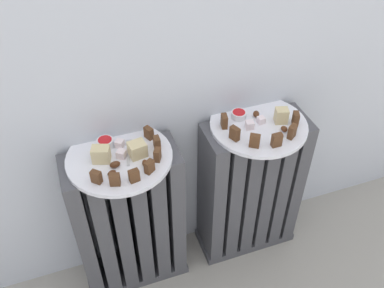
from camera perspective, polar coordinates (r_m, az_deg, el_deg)
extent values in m
cube|color=#47474C|center=(1.62, -7.46, -16.00)|extent=(0.35, 0.15, 0.03)
cube|color=#47474C|center=(1.40, -14.40, -11.20)|extent=(0.04, 0.15, 0.53)
cube|color=#47474C|center=(1.40, -12.01, -10.67)|extent=(0.04, 0.15, 0.53)
cube|color=#47474C|center=(1.40, -9.64, -10.11)|extent=(0.04, 0.15, 0.53)
cube|color=#47474C|center=(1.40, -7.28, -9.55)|extent=(0.04, 0.15, 0.53)
cube|color=#47474C|center=(1.41, -4.95, -8.97)|extent=(0.04, 0.15, 0.53)
cube|color=#47474C|center=(1.42, -2.65, -8.38)|extent=(0.04, 0.15, 0.53)
cube|color=#47474C|center=(1.70, 6.98, -11.93)|extent=(0.35, 0.15, 0.03)
cube|color=#47474C|center=(1.45, 2.58, -6.99)|extent=(0.04, 0.15, 0.53)
cube|color=#47474C|center=(1.46, 4.73, -6.40)|extent=(0.04, 0.15, 0.53)
cube|color=#47474C|center=(1.48, 6.82, -5.82)|extent=(0.04, 0.15, 0.53)
cube|color=#47474C|center=(1.50, 8.85, -5.24)|extent=(0.04, 0.15, 0.53)
cube|color=#47474C|center=(1.53, 10.82, -4.68)|extent=(0.04, 0.15, 0.53)
cube|color=#47474C|center=(1.55, 12.73, -4.12)|extent=(0.04, 0.15, 0.53)
cylinder|color=white|center=(1.20, -9.70, -1.76)|extent=(0.30, 0.30, 0.01)
cylinder|color=white|center=(1.31, 8.91, 2.54)|extent=(0.30, 0.30, 0.01)
cube|color=#56351E|center=(1.13, -12.72, -4.33)|extent=(0.03, 0.03, 0.04)
cube|color=#56351E|center=(1.11, -10.31, -4.71)|extent=(0.03, 0.02, 0.04)
cube|color=#56351E|center=(1.11, -7.77, -4.24)|extent=(0.03, 0.02, 0.04)
cube|color=#56351E|center=(1.13, -5.74, -3.04)|extent=(0.03, 0.03, 0.04)
cube|color=#56351E|center=(1.16, -4.67, -1.44)|extent=(0.03, 0.03, 0.04)
cube|color=#56351E|center=(1.20, -4.73, 0.18)|extent=(0.02, 0.03, 0.04)
cube|color=#56351E|center=(1.23, -5.82, 1.49)|extent=(0.03, 0.03, 0.04)
cube|color=beige|center=(1.18, -7.33, -0.73)|extent=(0.05, 0.05, 0.04)
cube|color=beige|center=(1.18, -12.11, -1.36)|extent=(0.06, 0.05, 0.05)
cube|color=white|center=(1.19, -9.45, -1.33)|extent=(0.03, 0.03, 0.02)
cube|color=white|center=(1.22, -9.67, 0.05)|extent=(0.03, 0.03, 0.02)
ellipsoid|color=#4C2814|center=(1.14, -10.71, -3.84)|extent=(0.03, 0.02, 0.01)
ellipsoid|color=#4C2814|center=(1.16, -10.28, -2.72)|extent=(0.03, 0.02, 0.02)
ellipsoid|color=#4C2814|center=(1.16, -6.33, -2.55)|extent=(0.02, 0.03, 0.01)
cylinder|color=white|center=(1.23, -11.54, 0.12)|extent=(0.05, 0.05, 0.02)
cylinder|color=red|center=(1.22, -11.58, 0.35)|extent=(0.04, 0.04, 0.01)
cube|color=#56351E|center=(1.27, 4.34, 3.07)|extent=(0.02, 0.03, 0.04)
cube|color=#56351E|center=(1.23, 5.74, 1.41)|extent=(0.03, 0.03, 0.04)
cube|color=#56351E|center=(1.21, 8.40, 0.42)|extent=(0.03, 0.03, 0.04)
cube|color=#56351E|center=(1.22, 11.30, 0.52)|extent=(0.03, 0.02, 0.04)
cube|color=#56351E|center=(1.26, 13.29, 1.64)|extent=(0.03, 0.03, 0.04)
cube|color=#56351E|center=(1.31, 13.72, 3.29)|extent=(0.03, 0.03, 0.04)
cube|color=beige|center=(1.31, 11.89, 3.75)|extent=(0.04, 0.04, 0.05)
cube|color=white|center=(1.30, 9.23, 3.18)|extent=(0.02, 0.02, 0.02)
cube|color=white|center=(1.28, 7.74, 2.55)|extent=(0.03, 0.03, 0.02)
ellipsoid|color=#4C2814|center=(1.29, 12.26, 1.99)|extent=(0.02, 0.02, 0.02)
ellipsoid|color=#4C2814|center=(1.33, 8.60, 4.01)|extent=(0.03, 0.03, 0.02)
cylinder|color=white|center=(1.32, 6.28, 3.92)|extent=(0.05, 0.05, 0.02)
cylinder|color=red|center=(1.31, 6.30, 4.11)|extent=(0.04, 0.04, 0.01)
cube|color=#B7B7BC|center=(1.19, -8.52, -1.66)|extent=(0.03, 0.07, 0.00)
cube|color=#B7B7BC|center=(1.23, -8.46, 0.21)|extent=(0.02, 0.03, 0.00)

